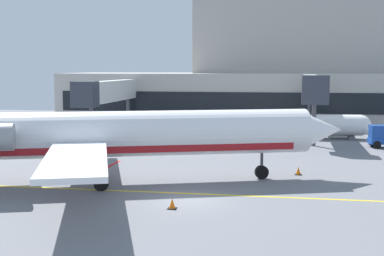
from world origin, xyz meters
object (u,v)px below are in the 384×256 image
pushback_tractor (384,137)px  fuel_tank (337,125)px  belt_loader (251,131)px  regional_jet (110,135)px

pushback_tractor → fuel_tank: bearing=123.7°
fuel_tank → belt_loader: bearing=-163.2°
belt_loader → fuel_tank: (8.75, 2.63, 0.51)m
regional_jet → fuel_tank: regional_jet is taller
pushback_tractor → belt_loader: pushback_tractor is taller
belt_loader → regional_jet: bearing=-107.6°
pushback_tractor → belt_loader: (-12.49, 2.98, -0.03)m
pushback_tractor → regional_jet: bearing=-134.7°
pushback_tractor → fuel_tank: 6.76m
belt_loader → fuel_tank: size_ratio=0.53×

